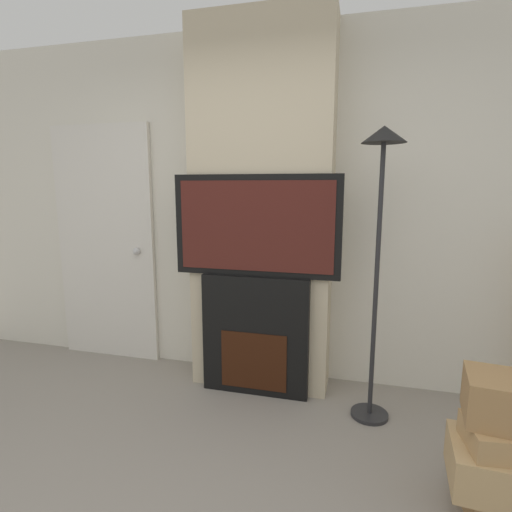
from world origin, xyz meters
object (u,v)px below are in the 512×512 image
Objects in this scene: fireplace at (256,335)px; floor_lamp at (381,204)px; television at (256,226)px; box_stack at (505,449)px.

floor_lamp reaches higher than fireplace.
fireplace is 1.29m from floor_lamp.
box_stack is (1.39, -0.84, -0.90)m from television.
fireplace is 0.81m from television.
television is 0.64× the size of floor_lamp.
box_stack is (0.56, -0.71, -1.07)m from floor_lamp.
television reaches higher than fireplace.
fireplace is 1.63m from box_stack.
fireplace is at bearing 170.78° from floor_lamp.
television is at bearing 148.75° from box_stack.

